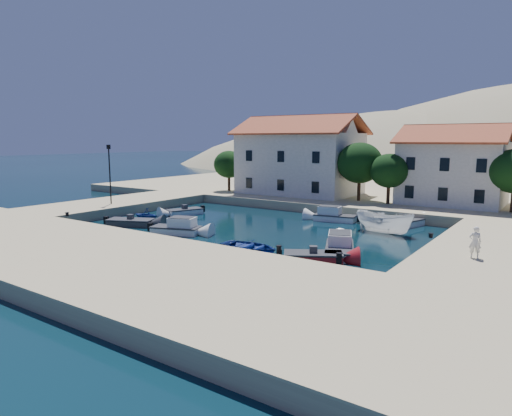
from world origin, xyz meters
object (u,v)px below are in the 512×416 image
at_px(rowboat_south, 250,251).
at_px(pedestrian, 475,242).
at_px(building_left, 300,154).
at_px(cabin_cruiser_east, 340,248).
at_px(building_mid, 454,164).
at_px(cabin_cruiser_south, 176,228).
at_px(lamppost, 110,168).
at_px(boat_east, 384,233).

height_order(rowboat_south, pedestrian, pedestrian).
height_order(building_left, cabin_cruiser_east, building_left).
bearing_deg(cabin_cruiser_east, building_mid, -29.16).
xyz_separation_m(cabin_cruiser_south, cabin_cruiser_east, (14.08, 1.37, 0.00)).
distance_m(building_mid, rowboat_south, 27.67).
bearing_deg(cabin_cruiser_south, lamppost, 144.86).
distance_m(lamppost, cabin_cruiser_south, 14.45).
bearing_deg(boat_east, lamppost, 115.18).
bearing_deg(building_mid, lamppost, -144.55).
relative_size(lamppost, pedestrian, 3.36).
height_order(lamppost, rowboat_south, lamppost).
relative_size(building_left, building_mid, 1.40).
bearing_deg(lamppost, boat_east, 13.28).
bearing_deg(building_left, cabin_cruiser_east, -54.69).
distance_m(rowboat_south, cabin_cruiser_east, 6.25).
bearing_deg(building_mid, boat_east, -98.48).
relative_size(building_left, boat_east, 2.75).
xyz_separation_m(building_mid, lamppost, (-29.50, -21.00, -0.47)).
relative_size(building_mid, cabin_cruiser_east, 2.12).
relative_size(lamppost, cabin_cruiser_south, 1.41).
relative_size(building_left, cabin_cruiser_south, 3.33).
bearing_deg(rowboat_south, building_mid, -18.81).
xyz_separation_m(building_left, boat_east, (15.83, -13.55, -5.94)).
bearing_deg(lamppost, pedestrian, -3.49).
distance_m(cabin_cruiser_south, boat_east, 17.38).
distance_m(cabin_cruiser_south, cabin_cruiser_east, 14.15).
distance_m(building_left, cabin_cruiser_south, 24.44).
relative_size(building_left, pedestrian, 7.92).
xyz_separation_m(rowboat_south, pedestrian, (13.96, 2.85, 1.93)).
bearing_deg(rowboat_south, lamppost, 74.80).
distance_m(building_mid, pedestrian, 24.21).
relative_size(cabin_cruiser_south, rowboat_south, 1.03).
xyz_separation_m(cabin_cruiser_south, pedestrian, (22.39, 1.58, 1.45)).
bearing_deg(cabin_cruiser_south, rowboat_south, -27.88).
height_order(building_left, cabin_cruiser_south, building_left).
bearing_deg(cabin_cruiser_south, building_left, 74.95).
relative_size(rowboat_south, pedestrian, 2.32).
height_order(building_left, rowboat_south, building_left).
bearing_deg(pedestrian, cabin_cruiser_south, -13.55).
distance_m(lamppost, rowboat_south, 22.79).
bearing_deg(cabin_cruiser_south, boat_east, 16.68).
xyz_separation_m(building_left, cabin_cruiser_south, (1.78, -23.76, -5.46)).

